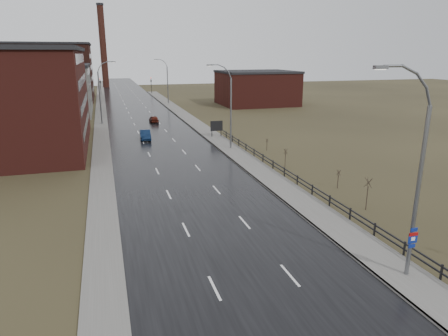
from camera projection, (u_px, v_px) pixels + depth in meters
ground at (283, 326)px, 19.12m from camera, size 320.00×320.00×0.00m
road at (147, 124)px, 74.37m from camera, size 14.00×300.00×0.06m
sidewalk_right at (232, 150)px, 53.70m from camera, size 3.20×180.00×0.18m
curb_right at (221, 151)px, 53.28m from camera, size 0.16×180.00×0.18m
sidewalk_left at (101, 126)px, 72.10m from camera, size 2.40×260.00×0.12m
warehouse_mid at (51, 90)px, 84.54m from camera, size 16.32×20.40×10.50m
warehouse_far at (42, 72)px, 110.10m from camera, size 26.52×24.48×15.50m
building_right at (257, 88)px, 101.82m from camera, size 18.36×16.32×8.50m
smokestack at (103, 46)px, 151.34m from camera, size 2.70×2.70×30.70m
streetlight_main at (415, 179)px, 21.63m from camera, size 3.91×0.29×12.11m
streetlight_right_mid at (229, 107)px, 53.01m from camera, size 3.36×0.28×11.35m
streetlight_left at (101, 92)px, 72.49m from camera, size 3.36×0.28×11.35m
streetlight_right_far at (166, 81)px, 102.74m from camera, size 3.36×0.28×11.35m
guardrail at (301, 181)px, 38.63m from camera, size 0.10×53.05×1.10m
shrub_c at (367, 193)px, 33.00m from camera, size 0.66×0.70×2.83m
shrub_d at (338, 179)px, 38.48m from camera, size 0.45×0.47×1.88m
shrub_e at (285, 157)px, 45.97m from camera, size 0.51×0.53×2.12m
shrub_f at (267, 144)px, 53.66m from camera, size 0.40×0.42×1.65m
billboard at (216, 126)px, 61.93m from camera, size 1.95×0.17×2.62m
traffic_light_left at (100, 80)px, 126.16m from camera, size 0.58×2.73×5.30m
traffic_light_right at (151, 79)px, 130.57m from camera, size 0.58×2.73×5.30m
car_near at (145, 135)px, 60.50m from camera, size 1.73×4.45×1.44m
car_far at (154, 119)px, 75.65m from camera, size 1.56×3.80×1.29m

